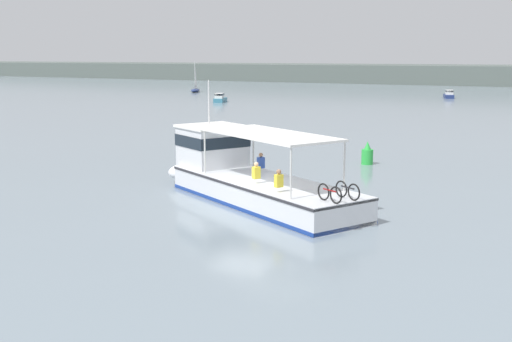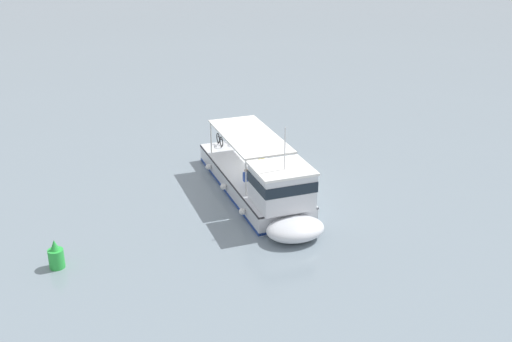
% 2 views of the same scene
% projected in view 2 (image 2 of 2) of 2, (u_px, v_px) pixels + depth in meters
% --- Properties ---
extents(ground_plane, '(400.00, 400.00, 0.00)m').
position_uv_depth(ground_plane, '(271.00, 185.00, 36.23)').
color(ground_plane, gray).
extents(ferry_main, '(12.67, 8.69, 5.32)m').
position_uv_depth(ferry_main, '(262.00, 184.00, 33.89)').
color(ferry_main, silver).
rests_on(ferry_main, ground).
extents(channel_buoy, '(0.70, 0.70, 1.40)m').
position_uv_depth(channel_buoy, '(56.00, 256.00, 27.71)').
color(channel_buoy, green).
rests_on(channel_buoy, ground).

